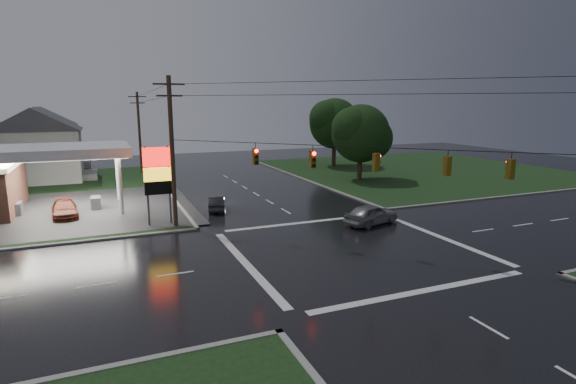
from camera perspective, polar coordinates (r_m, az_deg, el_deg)
name	(u,v)px	position (r m, az deg, el deg)	size (l,w,h in m)	color
ground	(352,249)	(28.98, 8.09, -7.17)	(120.00, 120.00, 0.00)	black
grass_ne	(419,170)	(64.46, 16.29, 2.71)	(36.00, 36.00, 0.08)	black
pylon_sign	(158,173)	(34.65, -16.24, 2.35)	(2.00, 0.35, 6.00)	#59595E
utility_pole_nw	(172,151)	(33.58, -14.50, 5.11)	(2.20, 0.32, 11.00)	#382619
utility_pole_n	(139,131)	(61.86, -18.35, 7.31)	(2.20, 0.32, 10.50)	#382619
traffic_signals	(355,147)	(27.64, 8.52, 5.68)	(26.87, 26.87, 1.47)	black
house_near	(39,144)	(60.14, -29.10, 5.35)	(11.05, 8.48, 8.60)	silver
house_far	(41,137)	(72.15, -28.89, 6.12)	(11.05, 8.48, 8.60)	silver
tree_ne_near	(362,134)	(53.78, 9.34, 7.32)	(7.99, 6.80, 8.98)	black
tree_ne_far	(335,124)	(65.61, 6.04, 8.63)	(8.46, 7.20, 9.80)	black
car_north	(217,203)	(39.10, -9.05, -1.41)	(1.34, 3.84, 1.26)	black
car_crossing	(371,214)	(34.73, 10.52, -2.79)	(1.87, 4.65, 1.58)	slate
car_pump	(65,209)	(40.54, -26.50, -1.96)	(1.88, 4.63, 1.34)	#5D2215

